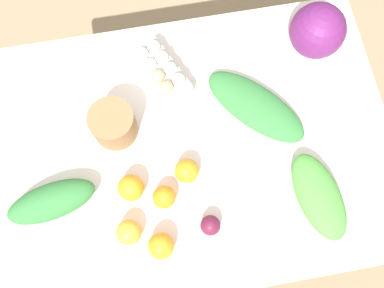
{
  "coord_description": "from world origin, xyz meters",
  "views": [
    {
      "loc": [
        0.07,
        0.4,
        2.1
      ],
      "look_at": [
        0.0,
        0.0,
        0.79
      ],
      "focal_mm": 40.0,
      "sensor_mm": 36.0,
      "label": 1
    }
  ],
  "objects": [
    {
      "name": "beet_root",
      "position": [
        -0.01,
        0.27,
        0.8
      ],
      "size": [
        0.06,
        0.06,
        0.06
      ],
      "primitive_type": "sphere",
      "color": "#5B1933",
      "rests_on": "dining_table"
    },
    {
      "name": "orange_0",
      "position": [
        0.15,
        0.3,
        0.81
      ],
      "size": [
        0.08,
        0.08,
        0.08
      ],
      "primitive_type": "sphere",
      "color": "orange",
      "rests_on": "dining_table"
    },
    {
      "name": "orange_1",
      "position": [
        0.11,
        0.16,
        0.81
      ],
      "size": [
        0.07,
        0.07,
        0.07
      ],
      "primitive_type": "sphere",
      "color": "orange",
      "rests_on": "dining_table"
    },
    {
      "name": "orange_4",
      "position": [
        0.21,
        0.11,
        0.81
      ],
      "size": [
        0.08,
        0.08,
        0.08
      ],
      "primitive_type": "sphere",
      "color": "orange",
      "rests_on": "dining_table"
    },
    {
      "name": "ground_plane",
      "position": [
        0.0,
        0.0,
        0.0
      ],
      "size": [
        8.0,
        8.0,
        0.0
      ],
      "primitive_type": "plane",
      "color": "#937A5B"
    },
    {
      "name": "cabbage_purple",
      "position": [
        -0.47,
        -0.29,
        0.86
      ],
      "size": [
        0.19,
        0.19,
        0.19
      ],
      "primitive_type": "sphere",
      "color": "#601E5B",
      "rests_on": "dining_table"
    },
    {
      "name": "orange_2",
      "position": [
        0.24,
        0.24,
        0.81
      ],
      "size": [
        0.08,
        0.08,
        0.08
      ],
      "primitive_type": "sphere",
      "color": "#F9A833",
      "rests_on": "dining_table"
    },
    {
      "name": "paper_bag",
      "position": [
        0.24,
        -0.1,
        0.83
      ],
      "size": [
        0.14,
        0.14,
        0.12
      ],
      "primitive_type": "cylinder",
      "color": "olive",
      "rests_on": "dining_table"
    },
    {
      "name": "egg_carton",
      "position": [
        0.06,
        -0.26,
        0.81
      ],
      "size": [
        0.19,
        0.25,
        0.09
      ],
      "rotation": [
        0.0,
        0.0,
        5.14
      ],
      "color": "#B7B7B2",
      "rests_on": "dining_table"
    },
    {
      "name": "dining_table",
      "position": [
        0.0,
        0.0,
        0.67
      ],
      "size": [
        1.32,
        0.94,
        0.77
      ],
      "color": "silver",
      "rests_on": "ground_plane"
    },
    {
      "name": "greens_bunch_kale",
      "position": [
        -0.23,
        -0.09,
        0.8
      ],
      "size": [
        0.36,
        0.37,
        0.06
      ],
      "primitive_type": "ellipsoid",
      "rotation": [
        0.0,
        0.0,
        5.46
      ],
      "color": "#337538",
      "rests_on": "dining_table"
    },
    {
      "name": "greens_bunch_chard",
      "position": [
        0.45,
        0.11,
        0.81
      ],
      "size": [
        0.29,
        0.16,
        0.09
      ],
      "primitive_type": "ellipsoid",
      "rotation": [
        0.0,
        0.0,
        0.18
      ],
      "color": "#337538",
      "rests_on": "dining_table"
    },
    {
      "name": "greens_bunch_dandelion",
      "position": [
        -0.35,
        0.24,
        0.81
      ],
      "size": [
        0.18,
        0.3,
        0.08
      ],
      "primitive_type": "ellipsoid",
      "rotation": [
        0.0,
        0.0,
        4.88
      ],
      "color": "#4C933D",
      "rests_on": "dining_table"
    },
    {
      "name": "orange_3",
      "position": [
        0.03,
        0.09,
        0.81
      ],
      "size": [
        0.08,
        0.08,
        0.08
      ],
      "primitive_type": "sphere",
      "color": "orange",
      "rests_on": "dining_table"
    }
  ]
}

